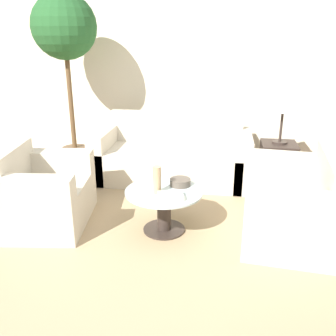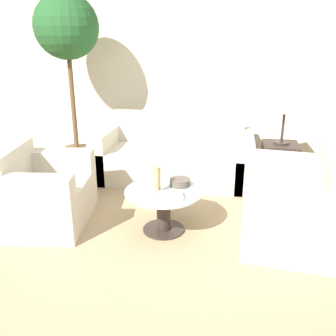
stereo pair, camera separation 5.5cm
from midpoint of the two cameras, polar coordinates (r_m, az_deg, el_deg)
name	(u,v)px [view 1 (the left image)]	position (r m, az deg, el deg)	size (l,w,h in m)	color
ground_plane	(144,264)	(3.18, -4.18, -14.44)	(14.00, 14.00, 0.00)	brown
wall_back	(184,71)	(5.37, 2.11, 14.61)	(10.00, 0.06, 2.60)	beige
rug	(164,230)	(3.65, -1.03, -9.42)	(3.36, 3.67, 0.01)	tan
sofa_main	(173,157)	(4.85, 0.40, 1.63)	(1.96, 0.86, 0.81)	beige
armchair	(39,197)	(3.90, -19.39, -4.13)	(0.91, 1.07, 0.78)	beige
loveseat	(299,207)	(3.66, 18.94, -5.65)	(0.94, 1.31, 0.79)	beige
coffee_table	(164,205)	(3.53, -1.06, -5.67)	(0.73, 0.73, 0.41)	#332823
side_table	(277,164)	(4.78, 15.99, 0.52)	(0.42, 0.42, 0.54)	#332823
table_lamp	(284,104)	(4.60, 16.88, 9.33)	(0.34, 0.34, 0.60)	#332823
potted_plant	(65,38)	(5.00, -15.73, 18.56)	(0.79, 0.79, 2.26)	brown
vase	(157,180)	(3.38, -2.14, -1.84)	(0.07, 0.07, 0.25)	tan
bowl	(180,182)	(3.58, 1.43, -2.17)	(0.20, 0.20, 0.06)	brown
book_stack	(170,196)	(3.30, -0.11, -4.31)	(0.25, 0.21, 0.05)	beige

